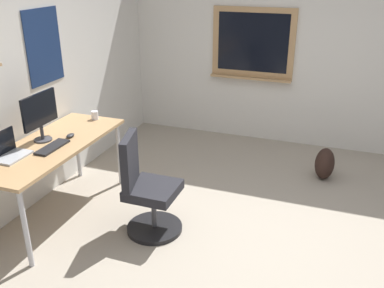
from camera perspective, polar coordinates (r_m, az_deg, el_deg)
name	(u,v)px	position (r m, az deg, el deg)	size (l,w,h in m)	color
ground_plane	(266,241)	(4.01, 9.85, -12.65)	(5.20, 5.20, 0.00)	#9E9384
wall_back	(23,77)	(4.47, -21.70, 8.33)	(5.00, 0.30, 2.60)	silver
wall_right	(307,49)	(5.79, 15.17, 12.24)	(0.22, 5.00, 2.60)	silver
desk	(52,150)	(4.23, -18.33, -0.80)	(1.65, 0.67, 0.76)	tan
office_chair	(146,191)	(3.91, -6.15, -6.35)	(0.52, 0.54, 0.95)	black
laptop	(8,151)	(4.02, -23.47, -0.89)	(0.31, 0.21, 0.23)	#ADAFB5
monitor_primary	(40,114)	(4.20, -19.74, 3.85)	(0.46, 0.17, 0.46)	#38383D
keyboard	(52,147)	(4.09, -18.23, -0.40)	(0.37, 0.13, 0.02)	black
computer_mouse	(70,136)	(4.29, -16.02, 1.10)	(0.10, 0.06, 0.03)	#262628
coffee_mug	(95,115)	(4.71, -12.91, 3.79)	(0.08, 0.08, 0.09)	silver
backpack	(325,164)	(5.14, 17.38, -2.53)	(0.32, 0.22, 0.37)	black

